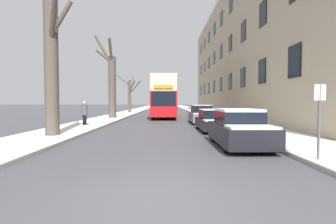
{
  "coord_description": "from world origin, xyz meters",
  "views": [
    {
      "loc": [
        0.18,
        -4.73,
        1.77
      ],
      "look_at": [
        0.34,
        19.4,
        0.83
      ],
      "focal_mm": 28.0,
      "sensor_mm": 36.0,
      "label": 1
    }
  ],
  "objects_px": {
    "bare_tree_left_1": "(111,83)",
    "double_decker_bus": "(164,95)",
    "bare_tree_left_0": "(51,52)",
    "parked_car_0": "(239,129)",
    "pedestrian_left_sidewalk": "(84,113)",
    "street_sign_post": "(319,118)",
    "bare_tree_left_2": "(130,94)",
    "parked_car_1": "(213,121)",
    "oncoming_van": "(156,104)",
    "parked_car_2": "(201,115)"
  },
  "relations": [
    {
      "from": "bare_tree_left_1",
      "to": "double_decker_bus",
      "type": "relative_size",
      "value": 0.79
    },
    {
      "from": "bare_tree_left_0",
      "to": "parked_car_0",
      "type": "xyz_separation_m",
      "value": [
        8.38,
        -2.36,
        -3.46
      ]
    },
    {
      "from": "pedestrian_left_sidewalk",
      "to": "street_sign_post",
      "type": "xyz_separation_m",
      "value": [
        9.94,
        -11.03,
        0.33
      ]
    },
    {
      "from": "bare_tree_left_2",
      "to": "parked_car_0",
      "type": "distance_m",
      "value": 31.59
    },
    {
      "from": "bare_tree_left_2",
      "to": "double_decker_bus",
      "type": "relative_size",
      "value": 0.56
    },
    {
      "from": "pedestrian_left_sidewalk",
      "to": "double_decker_bus",
      "type": "bearing_deg",
      "value": 108.58
    },
    {
      "from": "pedestrian_left_sidewalk",
      "to": "street_sign_post",
      "type": "distance_m",
      "value": 14.86
    },
    {
      "from": "parked_car_0",
      "to": "bare_tree_left_0",
      "type": "bearing_deg",
      "value": 164.29
    },
    {
      "from": "bare_tree_left_0",
      "to": "parked_car_1",
      "type": "distance_m",
      "value": 9.67
    },
    {
      "from": "bare_tree_left_2",
      "to": "oncoming_van",
      "type": "height_order",
      "value": "bare_tree_left_2"
    },
    {
      "from": "bare_tree_left_1",
      "to": "street_sign_post",
      "type": "relative_size",
      "value": 3.74
    },
    {
      "from": "oncoming_van",
      "to": "pedestrian_left_sidewalk",
      "type": "distance_m",
      "value": 29.48
    },
    {
      "from": "oncoming_van",
      "to": "bare_tree_left_0",
      "type": "bearing_deg",
      "value": -96.02
    },
    {
      "from": "bare_tree_left_0",
      "to": "double_decker_bus",
      "type": "height_order",
      "value": "bare_tree_left_0"
    },
    {
      "from": "bare_tree_left_1",
      "to": "bare_tree_left_2",
      "type": "xyz_separation_m",
      "value": [
        -0.14,
        14.18,
        -0.65
      ]
    },
    {
      "from": "street_sign_post",
      "to": "parked_car_2",
      "type": "bearing_deg",
      "value": 95.44
    },
    {
      "from": "bare_tree_left_0",
      "to": "bare_tree_left_1",
      "type": "height_order",
      "value": "bare_tree_left_1"
    },
    {
      "from": "bare_tree_left_1",
      "to": "pedestrian_left_sidewalk",
      "type": "bearing_deg",
      "value": -91.24
    },
    {
      "from": "bare_tree_left_1",
      "to": "parked_car_2",
      "type": "xyz_separation_m",
      "value": [
        8.41,
        -5.01,
        -2.95
      ]
    },
    {
      "from": "bare_tree_left_1",
      "to": "oncoming_van",
      "type": "bearing_deg",
      "value": 80.0
    },
    {
      "from": "bare_tree_left_0",
      "to": "oncoming_van",
      "type": "xyz_separation_m",
      "value": [
        3.67,
        34.82,
        -2.8
      ]
    },
    {
      "from": "parked_car_2",
      "to": "bare_tree_left_2",
      "type": "bearing_deg",
      "value": 114.0
    },
    {
      "from": "double_decker_bus",
      "to": "oncoming_van",
      "type": "xyz_separation_m",
      "value": [
        -1.57,
        17.95,
        -1.15
      ]
    },
    {
      "from": "bare_tree_left_2",
      "to": "street_sign_post",
      "type": "height_order",
      "value": "bare_tree_left_2"
    },
    {
      "from": "parked_car_1",
      "to": "bare_tree_left_2",
      "type": "bearing_deg",
      "value": 109.09
    },
    {
      "from": "bare_tree_left_0",
      "to": "parked_car_1",
      "type": "relative_size",
      "value": 1.94
    },
    {
      "from": "double_decker_bus",
      "to": "street_sign_post",
      "type": "xyz_separation_m",
      "value": [
        4.49,
        -22.31,
        -1.18
      ]
    },
    {
      "from": "bare_tree_left_1",
      "to": "oncoming_van",
      "type": "height_order",
      "value": "bare_tree_left_1"
    },
    {
      "from": "pedestrian_left_sidewalk",
      "to": "bare_tree_left_1",
      "type": "bearing_deg",
      "value": 133.14
    },
    {
      "from": "double_decker_bus",
      "to": "oncoming_van",
      "type": "relative_size",
      "value": 1.88
    },
    {
      "from": "parked_car_0",
      "to": "parked_car_1",
      "type": "xyz_separation_m",
      "value": [
        -0.0,
        5.64,
        -0.07
      ]
    },
    {
      "from": "parked_car_0",
      "to": "street_sign_post",
      "type": "bearing_deg",
      "value": -66.28
    },
    {
      "from": "bare_tree_left_1",
      "to": "double_decker_bus",
      "type": "bearing_deg",
      "value": 30.28
    },
    {
      "from": "parked_car_2",
      "to": "street_sign_post",
      "type": "relative_size",
      "value": 1.82
    },
    {
      "from": "bare_tree_left_2",
      "to": "pedestrian_left_sidewalk",
      "type": "distance_m",
      "value": 22.46
    },
    {
      "from": "parked_car_2",
      "to": "street_sign_post",
      "type": "distance_m",
      "value": 14.3
    },
    {
      "from": "oncoming_van",
      "to": "pedestrian_left_sidewalk",
      "type": "bearing_deg",
      "value": -97.57
    },
    {
      "from": "parked_car_1",
      "to": "bare_tree_left_1",
      "type": "bearing_deg",
      "value": 128.68
    },
    {
      "from": "bare_tree_left_0",
      "to": "pedestrian_left_sidewalk",
      "type": "xyz_separation_m",
      "value": [
        -0.21,
        5.6,
        -3.16
      ]
    },
    {
      "from": "parked_car_1",
      "to": "street_sign_post",
      "type": "relative_size",
      "value": 1.93
    },
    {
      "from": "parked_car_0",
      "to": "parked_car_1",
      "type": "distance_m",
      "value": 5.64
    },
    {
      "from": "bare_tree_left_1",
      "to": "pedestrian_left_sidewalk",
      "type": "distance_m",
      "value": 8.61
    },
    {
      "from": "double_decker_bus",
      "to": "pedestrian_left_sidewalk",
      "type": "bearing_deg",
      "value": -115.8
    },
    {
      "from": "bare_tree_left_1",
      "to": "pedestrian_left_sidewalk",
      "type": "xyz_separation_m",
      "value": [
        -0.18,
        -8.2,
        -2.64
      ]
    },
    {
      "from": "oncoming_van",
      "to": "street_sign_post",
      "type": "relative_size",
      "value": 2.53
    },
    {
      "from": "pedestrian_left_sidewalk",
      "to": "parked_car_0",
      "type": "bearing_deg",
      "value": 1.57
    },
    {
      "from": "bare_tree_left_0",
      "to": "parked_car_2",
      "type": "xyz_separation_m",
      "value": [
        8.38,
        8.78,
        -3.46
      ]
    },
    {
      "from": "parked_car_1",
      "to": "pedestrian_left_sidewalk",
      "type": "xyz_separation_m",
      "value": [
        -8.59,
        2.31,
        0.38
      ]
    },
    {
      "from": "double_decker_bus",
      "to": "parked_car_1",
      "type": "height_order",
      "value": "double_decker_bus"
    },
    {
      "from": "bare_tree_left_0",
      "to": "oncoming_van",
      "type": "distance_m",
      "value": 35.13
    }
  ]
}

